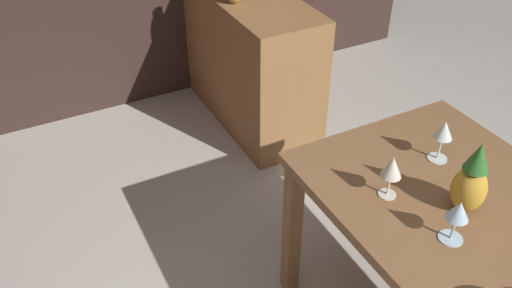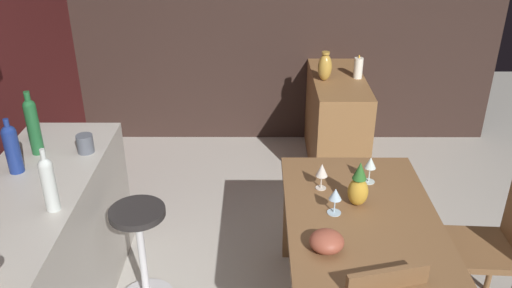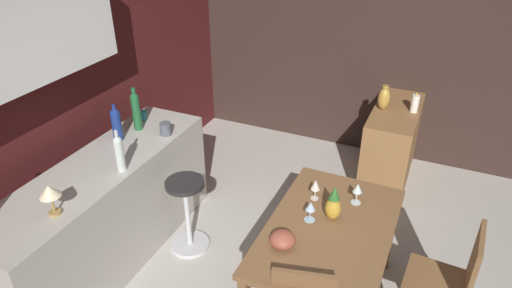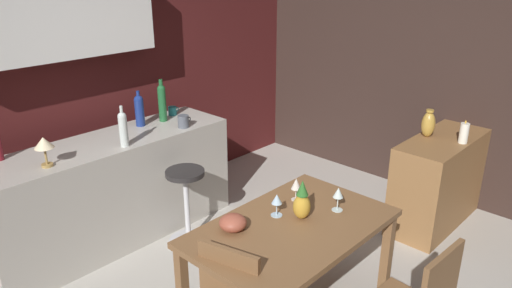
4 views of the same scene
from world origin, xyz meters
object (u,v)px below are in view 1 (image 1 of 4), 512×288
Objects in this scene: dining_table at (484,248)px; wine_glass_left at (458,213)px; wine_glass_center at (392,168)px; pineapple_centerpiece at (471,182)px; sideboard_cabinet at (250,59)px; wine_glass_right at (444,132)px.

dining_table is 0.25m from wine_glass_left.
pineapple_centerpiece reaches higher than wine_glass_center.
wine_glass_left is at bearing 121.73° from pineapple_centerpiece.
sideboard_cabinet is at bearing -4.60° from pineapple_centerpiece.
wine_glass_right is 1.02× the size of wine_glass_center.
wine_glass_right reaches higher than wine_glass_left.
pineapple_centerpiece reaches higher than dining_table.
dining_table is 0.23m from pineapple_centerpiece.
wine_glass_center is at bearing 168.88° from sideboard_cabinet.
wine_glass_center is (-1.66, 0.33, 0.45)m from sideboard_cabinet.
wine_glass_center is at bearing 9.98° from wine_glass_left.
dining_table is 1.96m from sideboard_cabinet.
dining_table is at bearing -99.55° from wine_glass_left.
dining_table is 8.12× the size of wine_glass_center.
sideboard_cabinet is 4.18× the size of pineapple_centerpiece.
wine_glass_right is (-1.59, 0.04, 0.45)m from sideboard_cabinet.
wine_glass_right is at bearing -75.92° from wine_glass_center.
wine_glass_right reaches higher than wine_glass_center.
wine_glass_center is 0.25m from pineapple_centerpiece.
sideboard_cabinet is at bearing -11.12° from wine_glass_center.
wine_glass_left reaches higher than sideboard_cabinet.
wine_glass_center reaches higher than dining_table.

